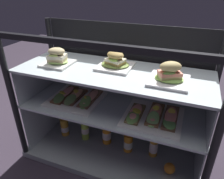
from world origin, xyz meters
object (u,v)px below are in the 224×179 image
object	(u,v)px
juice_bottle_front_fourth	(128,142)
juice_bottle_back_left	(154,144)
juice_bottle_near_post	(65,127)
plated_roll_sandwich_center	(169,75)
juice_bottle_front_left_end	(107,132)
orange_fruit_beside_bottles	(169,168)
open_sandwich_tray_left_of_center	(153,116)
juice_bottle_back_right	(85,130)
open_sandwich_tray_near_right_corner	(76,98)
plated_roll_sandwich_right_of_center	(57,58)
plated_roll_sandwich_far_left	(116,62)

from	to	relation	value
juice_bottle_front_fourth	juice_bottle_back_left	xyz separation A→B (m)	(0.18, 0.02, 0.02)
juice_bottle_near_post	plated_roll_sandwich_center	bearing A→B (deg)	-5.72
juice_bottle_front_left_end	orange_fruit_beside_bottles	world-z (taller)	juice_bottle_front_left_end
plated_roll_sandwich_center	open_sandwich_tray_left_of_center	distance (m)	0.28
juice_bottle_back_right	open_sandwich_tray_left_of_center	bearing A→B (deg)	-10.06
open_sandwich_tray_near_right_corner	juice_bottle_front_left_end	xyz separation A→B (m)	(0.19, 0.09, -0.31)
plated_roll_sandwich_right_of_center	juice_bottle_front_fourth	bearing A→B (deg)	10.17
juice_bottle_near_post	juice_bottle_front_left_end	distance (m)	0.35
orange_fruit_beside_bottles	juice_bottle_front_left_end	bearing A→B (deg)	166.36
plated_roll_sandwich_far_left	juice_bottle_near_post	xyz separation A→B (m)	(-0.43, -0.01, -0.60)
juice_bottle_back_right	orange_fruit_beside_bottles	distance (m)	0.68
plated_roll_sandwich_far_left	plated_roll_sandwich_center	xyz separation A→B (m)	(0.33, -0.09, 0.00)
open_sandwich_tray_near_right_corner	juice_bottle_back_left	distance (m)	0.64
open_sandwich_tray_near_right_corner	juice_bottle_near_post	size ratio (longest dim) A/B	1.75
juice_bottle_back_right	juice_bottle_back_left	world-z (taller)	juice_bottle_back_left
open_sandwich_tray_left_of_center	juice_bottle_front_left_end	bearing A→B (deg)	162.17
juice_bottle_front_fourth	juice_bottle_front_left_end	bearing A→B (deg)	172.37
plated_roll_sandwich_far_left	open_sandwich_tray_near_right_corner	bearing A→B (deg)	-166.57
orange_fruit_beside_bottles	open_sandwich_tray_left_of_center	bearing A→B (deg)	177.15
plated_roll_sandwich_far_left	juice_bottle_front_fourth	xyz separation A→B (m)	(0.10, -0.00, -0.60)
juice_bottle_near_post	juice_bottle_front_left_end	world-z (taller)	juice_bottle_front_left_end
plated_roll_sandwich_far_left	juice_bottle_front_fourth	bearing A→B (deg)	-0.85
plated_roll_sandwich_right_of_center	open_sandwich_tray_near_right_corner	size ratio (longest dim) A/B	0.53
plated_roll_sandwich_right_of_center	juice_bottle_back_right	distance (m)	0.61
juice_bottle_front_left_end	juice_bottle_front_fourth	distance (m)	0.18
juice_bottle_front_left_end	plated_roll_sandwich_right_of_center	bearing A→B (deg)	-159.40
open_sandwich_tray_left_of_center	juice_bottle_back_right	bearing A→B (deg)	169.94
juice_bottle_back_right	juice_bottle_front_fourth	bearing A→B (deg)	-0.80
plated_roll_sandwich_far_left	juice_bottle_front_fourth	size ratio (longest dim) A/B	1.07
plated_roll_sandwich_right_of_center	plated_roll_sandwich_far_left	world-z (taller)	plated_roll_sandwich_right_of_center
plated_roll_sandwich_far_left	juice_bottle_front_fourth	distance (m)	0.61
plated_roll_sandwich_right_of_center	open_sandwich_tray_near_right_corner	distance (m)	0.29
plated_roll_sandwich_center	juice_bottle_front_left_end	size ratio (longest dim) A/B	0.89
open_sandwich_tray_left_of_center	juice_bottle_front_fourth	world-z (taller)	open_sandwich_tray_left_of_center
plated_roll_sandwich_center	juice_bottle_front_fourth	bearing A→B (deg)	159.07
plated_roll_sandwich_right_of_center	juice_bottle_front_left_end	world-z (taller)	plated_roll_sandwich_right_of_center
juice_bottle_near_post	orange_fruit_beside_bottles	bearing A→B (deg)	-5.65
plated_roll_sandwich_center	juice_bottle_front_left_end	xyz separation A→B (m)	(-0.41, 0.11, -0.58)
juice_bottle_back_right	orange_fruit_beside_bottles	bearing A→B (deg)	-8.54
juice_bottle_front_fourth	plated_roll_sandwich_center	bearing A→B (deg)	-20.93
plated_roll_sandwich_right_of_center	open_sandwich_tray_left_of_center	xyz separation A→B (m)	(0.63, -0.00, -0.28)
plated_roll_sandwich_far_left	juice_bottle_back_right	xyz separation A→B (m)	(-0.25, 0.00, -0.59)
juice_bottle_front_left_end	juice_bottle_front_fourth	xyz separation A→B (m)	(0.18, -0.02, -0.02)
juice_bottle_near_post	juice_bottle_back_right	xyz separation A→B (m)	(0.18, 0.02, 0.01)
plated_roll_sandwich_right_of_center	juice_bottle_near_post	distance (m)	0.61
plated_roll_sandwich_far_left	juice_bottle_front_left_end	xyz separation A→B (m)	(-0.08, 0.02, -0.58)
plated_roll_sandwich_center	open_sandwich_tray_near_right_corner	distance (m)	0.66
plated_roll_sandwich_far_left	open_sandwich_tray_near_right_corner	world-z (taller)	plated_roll_sandwich_far_left
plated_roll_sandwich_right_of_center	juice_bottle_front_left_end	bearing A→B (deg)	20.60
plated_roll_sandwich_right_of_center	juice_bottle_near_post	xyz separation A→B (m)	(-0.07, 0.07, -0.61)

